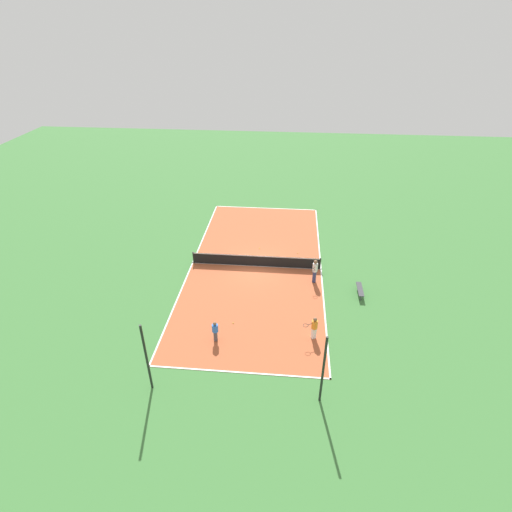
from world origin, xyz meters
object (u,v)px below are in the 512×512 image
tennis_net (256,260)px  tennis_ball_left_sideline (260,248)px  fence_post_back_left (323,370)px  player_near_white (315,270)px  fence_post_back_right (147,358)px  tennis_ball_near_net (233,323)px  player_center_orange (314,327)px  bench (360,290)px  tennis_ball_far_baseline (298,253)px  player_near_blue (215,330)px

tennis_net → tennis_ball_left_sideline: 2.62m
tennis_ball_left_sideline → fence_post_back_left: bearing=106.2°
player_near_white → fence_post_back_right: fence_post_back_right is taller
tennis_ball_near_net → player_center_orange: bearing=170.4°
tennis_net → player_near_white: 4.66m
bench → tennis_ball_near_net: (8.16, 3.79, -0.33)m
tennis_ball_far_baseline → player_center_orange: bearing=95.5°
tennis_ball_near_net → player_near_blue: bearing=62.2°
player_near_white → tennis_ball_far_baseline: player_near_white is taller
fence_post_back_left → tennis_ball_far_baseline: bearing=-85.5°
player_center_orange → tennis_ball_left_sideline: bearing=-96.1°
player_near_white → fence_post_back_left: (0.04, 10.18, 1.02)m
player_near_white → fence_post_back_right: size_ratio=0.43×
player_near_white → tennis_ball_far_baseline: bearing=-144.4°
bench → tennis_ball_far_baseline: size_ratio=24.34×
bench → player_center_orange: 5.68m
player_near_white → tennis_ball_left_sideline: 6.12m
tennis_net → player_center_orange: size_ratio=6.38×
player_near_white → tennis_ball_near_net: 7.18m
bench → fence_post_back_left: bearing=-18.9°
player_near_white → fence_post_back_right: (8.56, 10.18, 1.02)m
tennis_ball_near_net → fence_post_back_left: size_ratio=0.02×
bench → fence_post_back_left: (3.09, 9.03, 1.70)m
bench → player_near_blue: bearing=-59.3°
tennis_net → fence_post_back_left: fence_post_back_left is taller
tennis_ball_near_net → fence_post_back_left: bearing=134.0°
tennis_ball_left_sideline → fence_post_back_left: fence_post_back_left is taller
player_center_orange → tennis_ball_left_sideline: (4.02, -10.07, -0.83)m
tennis_ball_far_baseline → tennis_ball_left_sideline: size_ratio=1.00×
bench → player_near_white: 3.33m
player_near_white → tennis_ball_far_baseline: 4.14m
tennis_net → tennis_ball_left_sideline: tennis_net is taller
fence_post_back_left → fence_post_back_right: size_ratio=1.00×
tennis_net → bench: size_ratio=5.85×
tennis_net → fence_post_back_left: size_ratio=2.31×
player_center_orange → fence_post_back_left: (-0.18, 4.41, 1.21)m
player_near_white → tennis_ball_near_net: (5.11, 4.95, -1.01)m
fence_post_back_right → player_near_white: bearing=-130.0°
fence_post_back_right → player_near_blue: bearing=-125.5°
tennis_net → player_near_white: (-4.30, 1.71, 0.56)m
player_near_blue → tennis_ball_left_sideline: player_near_blue is taller
tennis_ball_near_net → tennis_ball_left_sideline: (-0.86, -9.24, 0.00)m
tennis_ball_far_baseline → fence_post_back_right: fence_post_back_right is taller
bench → tennis_ball_near_net: bench is taller
tennis_net → bench: bearing=158.7°
player_center_orange → fence_post_back_left: bearing=64.5°
tennis_net → tennis_ball_near_net: size_ratio=142.29×
player_near_white → bench: bearing=88.2°
player_center_orange → tennis_ball_left_sideline: player_center_orange is taller
tennis_ball_far_baseline → tennis_ball_near_net: bearing=65.8°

